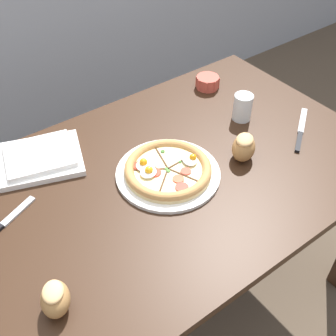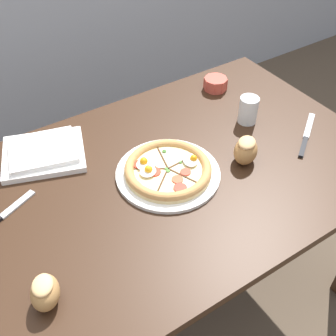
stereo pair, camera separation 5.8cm
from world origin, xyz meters
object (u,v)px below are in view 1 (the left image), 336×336
object	(u,v)px
water_glass	(242,108)
bread_piece_near	(244,147)
ramekin_bowl	(208,82)
knife_spare	(6,222)
dining_table	(168,193)
knife_main	(301,130)
pizza	(168,170)
napkin_folded	(40,158)
bread_piece_mid	(55,298)

from	to	relation	value
water_glass	bread_piece_near	bearing A→B (deg)	-132.95
ramekin_bowl	knife_spare	xyz separation A→B (m)	(-0.91, -0.20, -0.02)
knife_spare	water_glass	distance (m)	0.88
water_glass	dining_table	bearing A→B (deg)	-169.55
ramekin_bowl	knife_main	xyz separation A→B (m)	(0.08, -0.41, -0.02)
knife_main	pizza	bearing A→B (deg)	134.47
napkin_folded	knife_spare	distance (m)	0.26
bread_piece_mid	knife_main	distance (m)	1.00
pizza	bread_piece_near	distance (m)	0.26
bread_piece_mid	ramekin_bowl	bearing A→B (deg)	29.98
bread_piece_mid	knife_main	world-z (taller)	bread_piece_mid
bread_piece_near	ramekin_bowl	bearing A→B (deg)	64.80
knife_main	water_glass	xyz separation A→B (m)	(-0.12, 0.18, 0.04)
dining_table	bread_piece_near	xyz separation A→B (m)	(0.24, -0.09, 0.14)
ramekin_bowl	knife_spare	world-z (taller)	ramekin_bowl
dining_table	water_glass	world-z (taller)	water_glass
bread_piece_mid	water_glass	bearing A→B (deg)	18.41
ramekin_bowl	napkin_folded	xyz separation A→B (m)	(-0.72, -0.02, -0.01)
dining_table	knife_main	bearing A→B (deg)	-12.06
bread_piece_near	dining_table	bearing A→B (deg)	159.50
pizza	napkin_folded	world-z (taller)	pizza
pizza	ramekin_bowl	xyz separation A→B (m)	(0.43, 0.31, 0.01)
pizza	knife_main	xyz separation A→B (m)	(0.51, -0.10, -0.02)
knife_spare	water_glass	size ratio (longest dim) A/B	2.03
knife_main	dining_table	bearing A→B (deg)	133.30
dining_table	pizza	world-z (taller)	pizza
bread_piece_near	knife_spare	world-z (taller)	bread_piece_near
ramekin_bowl	napkin_folded	distance (m)	0.72
napkin_folded	water_glass	distance (m)	0.72
napkin_folded	bread_piece_mid	bearing A→B (deg)	-109.93
ramekin_bowl	bread_piece_near	distance (m)	0.44
pizza	ramekin_bowl	size ratio (longest dim) A/B	3.42
bread_piece_mid	water_glass	xyz separation A→B (m)	(0.87, 0.29, 0.00)
dining_table	ramekin_bowl	size ratio (longest dim) A/B	14.57
napkin_folded	knife_spare	bearing A→B (deg)	-135.66
ramekin_bowl	water_glass	xyz separation A→B (m)	(-0.04, -0.23, 0.02)
napkin_folded	knife_spare	world-z (taller)	napkin_folded
dining_table	ramekin_bowl	world-z (taller)	ramekin_bowl
bread_piece_mid	water_glass	distance (m)	0.92
pizza	bread_piece_mid	distance (m)	0.52
ramekin_bowl	water_glass	distance (m)	0.24
dining_table	pizza	size ratio (longest dim) A/B	4.26
dining_table	bread_piece_mid	xyz separation A→B (m)	(-0.48, -0.22, 0.14)
napkin_folded	ramekin_bowl	bearing A→B (deg)	1.35
napkin_folded	bread_piece_near	world-z (taller)	bread_piece_near
bread_piece_near	knife_main	xyz separation A→B (m)	(0.27, -0.02, -0.04)
dining_table	knife_main	xyz separation A→B (m)	(0.51, -0.11, 0.10)
napkin_folded	knife_main	xyz separation A→B (m)	(0.81, -0.40, -0.01)
pizza	ramekin_bowl	world-z (taller)	pizza
bread_piece_near	water_glass	bearing A→B (deg)	47.05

